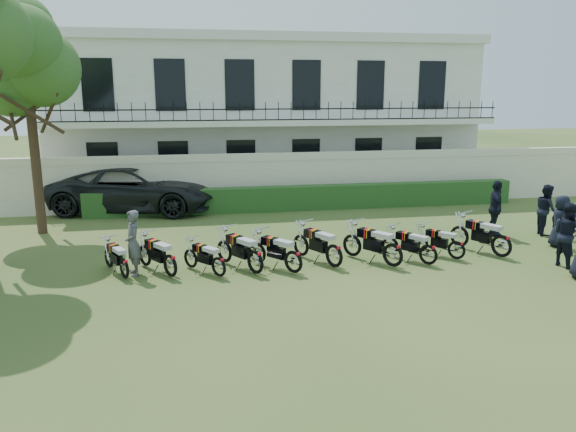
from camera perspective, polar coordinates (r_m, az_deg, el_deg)
name	(u,v)px	position (r m, az deg, el deg)	size (l,w,h in m)	color
ground	(326,261)	(16.54, 3.91, -4.60)	(100.00, 100.00, 0.00)	#2F4A1D
perimeter_wall	(281,179)	(23.92, -0.71, 3.73)	(30.00, 0.35, 2.30)	#EFE1C9
hedge	(308,198)	(23.45, 2.03, 1.87)	(18.00, 0.60, 1.00)	#17421A
building	(262,113)	(29.54, -2.67, 10.40)	(20.40, 9.60, 7.40)	white
tree_west_near	(27,59)	(20.94, -25.01, 14.25)	(3.40, 3.20, 7.90)	#473323
motorcycle_0	(124,263)	(15.47, -16.32, -4.64)	(0.87, 1.59, 0.95)	black
motorcycle_1	(170,260)	(15.28, -11.90, -4.41)	(1.15, 1.67, 1.06)	black
motorcycle_2	(219,262)	(15.10, -7.06, -4.66)	(1.13, 1.40, 0.94)	black
motorcycle_3	(255,256)	(15.21, -3.35, -4.11)	(1.18, 1.80, 1.13)	black
motorcycle_4	(293,256)	(15.27, 0.55, -4.12)	(1.32, 1.58, 1.07)	black
motorcycle_5	(334,250)	(15.79, 4.72, -3.48)	(1.11, 1.86, 1.13)	black
motorcycle_6	(393,249)	(16.05, 10.62, -3.35)	(1.31, 1.79, 1.16)	black
motorcycle_7	(428,250)	(16.48, 14.08, -3.34)	(1.18, 1.54, 1.01)	black
motorcycle_8	(457,246)	(17.24, 16.78, -2.89)	(1.17, 1.40, 0.95)	black
motorcycle_9	(502,241)	(17.84, 20.91, -2.34)	(1.13, 1.92, 1.16)	black
suv	(135,189)	(23.85, -15.30, 2.66)	(3.08, 6.69, 1.86)	black
inspector	(133,243)	(15.63, -15.47, -2.67)	(0.65, 0.43, 1.79)	#535458
officer_1	(567,234)	(17.70, 26.52, -1.68)	(0.90, 0.70, 1.85)	black
officer_2	(568,229)	(19.04, 26.55, -1.15)	(0.93, 0.39, 1.59)	black
officer_3	(561,221)	(19.73, 25.96, -0.50)	(0.82, 0.53, 1.68)	black
officer_4	(546,210)	(21.22, 24.77, 0.58)	(0.86, 0.67, 1.76)	black
officer_5	(496,208)	(20.38, 20.34, 0.73)	(1.13, 0.47, 1.92)	black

